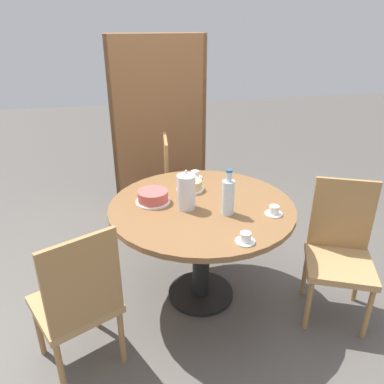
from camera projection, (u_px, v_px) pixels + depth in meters
The scene contains 13 objects.
ground_plane at pixel (201, 294), 2.79m from camera, with size 14.00×14.00×0.00m, color #56514C.
dining_table at pixel (202, 223), 2.53m from camera, with size 1.23×1.23×0.75m.
chair_a at pixel (181, 186), 3.41m from camera, with size 0.46×0.46×0.93m.
chair_b at pixel (78, 301), 2.03m from camera, with size 0.56×0.56×0.93m.
chair_c at pixel (340, 250), 2.47m from camera, with size 0.56×0.56×0.93m.
bookshelf at pixel (158, 135), 3.78m from camera, with size 0.93×0.28×1.75m.
coffee_pot at pixel (186, 191), 2.38m from camera, with size 0.12×0.12×0.26m.
water_bottle at pixel (228, 196), 2.31m from camera, with size 0.08×0.08×0.30m.
cake_main at pixel (153, 197), 2.49m from camera, with size 0.23×0.23×0.08m.
cake_second at pixel (190, 185), 2.67m from camera, with size 0.20×0.20×0.07m.
cup_a at pixel (195, 175), 2.87m from camera, with size 0.11×0.11×0.06m.
cup_b at pixel (274, 211), 2.34m from camera, with size 0.11×0.11×0.06m.
cup_c at pixel (245, 238), 2.05m from camera, with size 0.11×0.11×0.06m.
Camera 1 is at (-0.53, -2.15, 1.87)m, focal length 35.00 mm.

